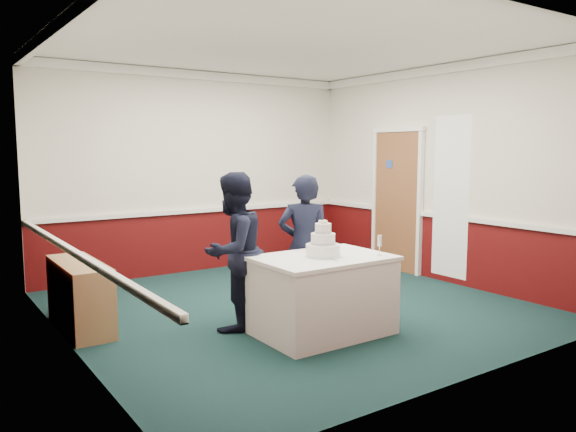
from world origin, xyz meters
TOP-DOWN VIEW (x-y plane):
  - ground at (0.00, 0.00)m, footprint 5.00×5.00m
  - room_shell at (0.08, 0.61)m, footprint 5.00×5.00m
  - sideboard at (-2.28, 0.59)m, footprint 0.41×1.20m
  - cake_table at (-0.31, -0.94)m, footprint 1.32×0.92m
  - wedding_cake at (-0.31, -0.94)m, footprint 0.35×0.35m
  - cake_knife at (-0.34, -1.14)m, footprint 0.07×0.22m
  - champagne_flute at (0.19, -1.22)m, footprint 0.05×0.05m
  - person_man at (-0.96, -0.29)m, footprint 0.97×0.88m
  - person_woman at (-0.12, -0.37)m, footprint 0.69×0.63m

SIDE VIEW (x-z plane):
  - ground at x=0.00m, z-range 0.00..0.00m
  - sideboard at x=-2.28m, z-range 0.00..0.70m
  - cake_table at x=-0.31m, z-range 0.01..0.80m
  - person_woman at x=-0.12m, z-range 0.00..1.58m
  - cake_knife at x=-0.34m, z-range 0.79..0.79m
  - person_man at x=-0.96m, z-range 0.00..1.62m
  - wedding_cake at x=-0.31m, z-range 0.72..1.08m
  - champagne_flute at x=0.19m, z-range 0.83..1.03m
  - room_shell at x=0.08m, z-range 0.47..3.47m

